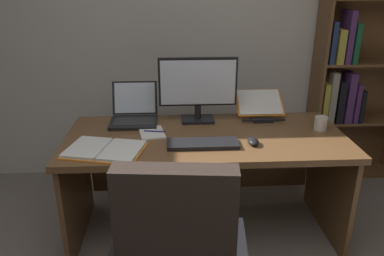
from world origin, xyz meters
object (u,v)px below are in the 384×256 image
(computer_mouse, at_px, (253,141))
(pen, at_px, (155,131))
(coffee_mug, at_px, (321,123))
(bookshelf, at_px, (354,62))
(monitor, at_px, (198,89))
(desk, at_px, (204,157))
(keyboard, at_px, (203,144))
(laptop, at_px, (134,114))
(reading_stand_with_book, at_px, (260,105))
(open_binder, at_px, (105,150))
(notepad, at_px, (152,133))

(computer_mouse, xyz_separation_m, pen, (-0.59, 0.21, -0.01))
(pen, bearing_deg, coffee_mug, 0.28)
(bookshelf, height_order, monitor, bookshelf)
(desk, relative_size, computer_mouse, 16.92)
(monitor, height_order, keyboard, monitor)
(desk, relative_size, keyboard, 4.19)
(monitor, relative_size, laptop, 1.58)
(laptop, xyz_separation_m, computer_mouse, (0.74, -0.44, -0.03))
(reading_stand_with_book, bearing_deg, bookshelf, 28.30)
(desk, distance_m, laptop, 0.57)
(reading_stand_with_book, bearing_deg, coffee_mug, -38.89)
(bookshelf, relative_size, open_binder, 4.15)
(open_binder, bearing_deg, desk, 39.67)
(pen, relative_size, coffee_mug, 1.61)
(bookshelf, height_order, coffee_mug, bookshelf)
(desk, bearing_deg, pen, -174.11)
(laptop, distance_m, keyboard, 0.62)
(computer_mouse, distance_m, reading_stand_with_book, 0.52)
(desk, bearing_deg, bookshelf, 29.22)
(laptop, height_order, open_binder, laptop)
(desk, xyz_separation_m, open_binder, (-0.60, -0.29, 0.20))
(keyboard, bearing_deg, reading_stand_with_book, 47.73)
(desk, height_order, coffee_mug, coffee_mug)
(keyboard, distance_m, notepad, 0.37)
(keyboard, bearing_deg, laptop, 134.99)
(desk, distance_m, pen, 0.38)
(laptop, bearing_deg, monitor, -1.41)
(open_binder, bearing_deg, bookshelf, 41.92)
(laptop, height_order, pen, laptop)
(keyboard, distance_m, coffee_mug, 0.82)
(computer_mouse, bearing_deg, pen, 160.55)
(laptop, height_order, keyboard, laptop)
(monitor, bearing_deg, computer_mouse, -54.92)
(desk, relative_size, notepad, 8.38)
(monitor, distance_m, open_binder, 0.77)
(keyboard, xyz_separation_m, pen, (-0.29, 0.21, 0.00))
(bookshelf, relative_size, notepad, 9.60)
(coffee_mug, bearing_deg, desk, 177.89)
(bookshelf, bearing_deg, computer_mouse, -136.66)
(notepad, relative_size, pen, 1.50)
(coffee_mug, bearing_deg, laptop, 169.62)
(keyboard, xyz_separation_m, coffee_mug, (0.79, 0.21, 0.03))
(desk, distance_m, notepad, 0.40)
(desk, bearing_deg, keyboard, -97.77)
(notepad, bearing_deg, computer_mouse, -18.86)
(keyboard, relative_size, notepad, 2.00)
(bookshelf, distance_m, pen, 1.79)
(laptop, distance_m, open_binder, 0.51)
(computer_mouse, height_order, reading_stand_with_book, reading_stand_with_book)
(computer_mouse, xyz_separation_m, reading_stand_with_book, (0.15, 0.49, 0.06))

